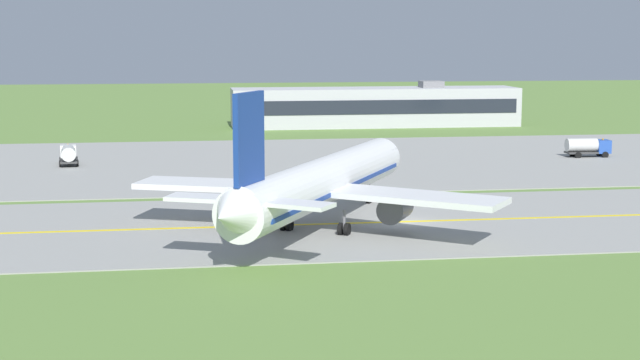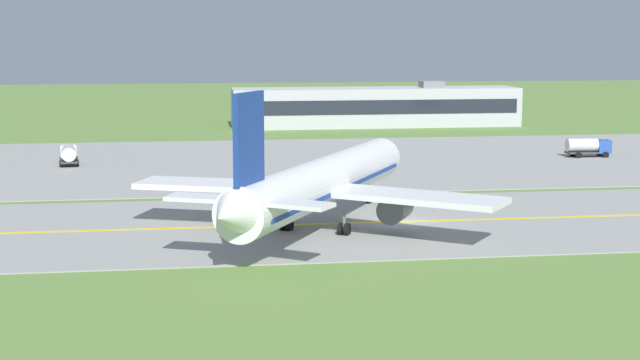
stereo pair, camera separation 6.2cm
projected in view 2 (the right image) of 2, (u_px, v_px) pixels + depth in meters
ground_plane at (404, 223)px, 84.19m from camera, size 500.00×500.00×0.00m
taxiway_strip at (404, 222)px, 84.18m from camera, size 240.00×28.00×0.10m
apron_pad at (405, 159)px, 126.67m from camera, size 140.00×52.00×0.10m
taxiway_centreline at (404, 222)px, 84.17m from camera, size 220.00×0.60×0.01m
airplane_lead at (321, 183)px, 80.37m from camera, size 30.19×36.33×12.70m
service_truck_baggage at (69, 154)px, 120.83m from camera, size 2.92×6.21×2.65m
service_truck_fuel at (588, 146)px, 128.73m from camera, size 6.06×2.50×2.65m
terminal_building at (376, 107)px, 172.86m from camera, size 52.58×10.03×8.23m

